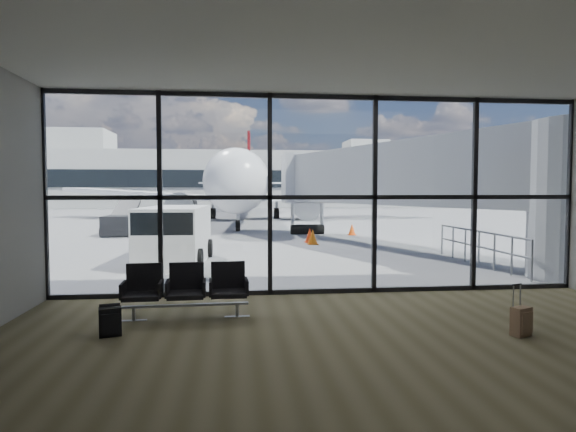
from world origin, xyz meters
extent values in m
plane|color=slate|center=(0.00, 40.00, 0.00)|extent=(220.00, 220.00, 0.00)
cube|color=brown|center=(0.00, -4.00, 0.01)|extent=(12.00, 8.00, 0.01)
cube|color=silver|center=(0.00, -4.00, 4.50)|extent=(12.00, 8.00, 0.02)
cube|color=#AAAAA6|center=(0.00, -8.00, 2.25)|extent=(12.00, 0.02, 4.50)
cube|color=white|center=(0.00, 0.00, 2.25)|extent=(12.00, 0.04, 4.50)
cube|color=black|center=(0.00, 0.00, 0.06)|extent=(12.00, 0.12, 0.10)
cube|color=black|center=(0.00, 0.00, 2.20)|extent=(12.00, 0.12, 0.10)
cube|color=black|center=(0.00, 0.00, 4.44)|extent=(12.00, 0.12, 0.10)
cube|color=black|center=(-6.00, 0.00, 2.25)|extent=(0.10, 0.12, 4.50)
cube|color=black|center=(-3.60, 0.00, 2.25)|extent=(0.10, 0.12, 4.50)
cube|color=black|center=(-1.20, 0.00, 2.25)|extent=(0.10, 0.12, 4.50)
cube|color=black|center=(1.20, 0.00, 2.25)|extent=(0.10, 0.12, 4.50)
cube|color=black|center=(3.60, 0.00, 2.25)|extent=(0.10, 0.12, 4.50)
cube|color=black|center=(6.00, 0.00, 2.25)|extent=(0.10, 0.12, 4.50)
cube|color=#B0B3B6|center=(4.55, 8.00, 3.00)|extent=(7.45, 14.81, 2.40)
cube|color=#B0B3B6|center=(1.90, 15.00, 3.00)|extent=(2.60, 2.20, 2.60)
cylinder|color=gray|center=(1.10, 15.00, 0.90)|extent=(0.20, 0.20, 1.80)
cylinder|color=gray|center=(2.70, 15.00, 0.90)|extent=(0.20, 0.20, 1.80)
cylinder|color=black|center=(1.90, 15.00, 0.25)|extent=(1.80, 0.56, 0.56)
cylinder|color=gray|center=(5.60, 0.80, 0.55)|extent=(0.06, 0.06, 1.10)
cylinder|color=gray|center=(5.60, 1.70, 0.55)|extent=(0.06, 0.06, 1.10)
cylinder|color=gray|center=(5.60, 2.60, 0.55)|extent=(0.06, 0.06, 1.10)
cylinder|color=gray|center=(5.60, 3.50, 0.55)|extent=(0.06, 0.06, 1.10)
cylinder|color=gray|center=(5.60, 4.40, 0.55)|extent=(0.06, 0.06, 1.10)
cylinder|color=gray|center=(5.60, 5.30, 0.55)|extent=(0.06, 0.06, 1.10)
cylinder|color=gray|center=(5.60, 6.20, 0.55)|extent=(0.06, 0.06, 1.10)
cylinder|color=gray|center=(5.60, 3.50, 1.08)|extent=(0.06, 5.40, 0.06)
cylinder|color=gray|center=(5.60, 3.50, 0.60)|extent=(0.06, 5.40, 0.06)
cube|color=#B8B9B4|center=(0.00, 62.00, 4.00)|extent=(80.00, 12.00, 8.00)
cube|color=black|center=(0.00, 55.90, 4.00)|extent=(80.00, 0.20, 2.40)
cube|color=#B8B9B4|center=(-25.00, 62.00, 9.50)|extent=(10.00, 8.00, 3.00)
cube|color=#B8B9B4|center=(18.00, 62.00, 9.00)|extent=(6.00, 6.00, 2.00)
cylinder|color=#382619|center=(-39.00, 72.00, 1.53)|extent=(0.50, 0.50, 3.06)
sphere|color=black|center=(-39.00, 72.00, 5.27)|extent=(5.61, 5.61, 5.61)
cylinder|color=#382619|center=(-33.00, 72.00, 1.71)|extent=(0.50, 0.50, 3.42)
sphere|color=black|center=(-33.00, 72.00, 5.89)|extent=(6.27, 6.27, 6.27)
cylinder|color=#382619|center=(-27.00, 72.00, 1.35)|extent=(0.50, 0.50, 2.70)
sphere|color=black|center=(-27.00, 72.00, 4.65)|extent=(4.95, 4.95, 4.95)
cylinder|color=#382619|center=(-21.00, 72.00, 1.53)|extent=(0.50, 0.50, 3.06)
sphere|color=black|center=(-21.00, 72.00, 5.27)|extent=(5.61, 5.61, 5.61)
cylinder|color=#382619|center=(-15.00, 72.00, 1.71)|extent=(0.50, 0.50, 3.42)
sphere|color=black|center=(-15.00, 72.00, 5.89)|extent=(6.27, 6.27, 6.27)
cube|color=gray|center=(-2.87, -1.89, 0.26)|extent=(2.27, 0.18, 0.04)
cube|color=black|center=(-3.64, -1.92, 0.45)|extent=(0.66, 0.62, 0.08)
cube|color=black|center=(-3.66, -1.64, 0.72)|extent=(0.64, 0.10, 0.57)
cube|color=black|center=(-2.87, -1.89, 0.45)|extent=(0.66, 0.62, 0.08)
cube|color=black|center=(-2.88, -1.60, 0.72)|extent=(0.64, 0.10, 0.57)
cube|color=black|center=(-2.10, -1.86, 0.45)|extent=(0.66, 0.62, 0.08)
cube|color=black|center=(-2.11, -1.57, 0.72)|extent=(0.64, 0.10, 0.57)
cylinder|color=gray|center=(-3.80, -1.93, 0.13)|extent=(0.06, 0.06, 0.26)
cylinder|color=gray|center=(-1.95, -1.85, 0.13)|extent=(0.06, 0.06, 0.26)
cube|color=black|center=(-3.98, -2.82, 0.23)|extent=(0.39, 0.30, 0.47)
cube|color=black|center=(-3.95, -2.94, 0.23)|extent=(0.28, 0.14, 0.32)
cylinder|color=black|center=(-4.01, -2.72, 0.47)|extent=(0.33, 0.17, 0.09)
cube|color=#7E6046|center=(2.59, -3.55, 0.25)|extent=(0.36, 0.29, 0.46)
cube|color=#7E6046|center=(2.63, -3.65, 0.25)|extent=(0.25, 0.13, 0.34)
cylinder|color=gray|center=(2.48, -3.51, 0.64)|extent=(0.02, 0.02, 0.39)
cylinder|color=gray|center=(2.63, -3.44, 0.64)|extent=(0.02, 0.02, 0.39)
cube|color=black|center=(2.56, -3.47, 0.83)|extent=(0.20, 0.10, 0.02)
cylinder|color=black|center=(2.48, -3.51, 0.03)|extent=(0.04, 0.06, 0.05)
cylinder|color=black|center=(2.63, -3.44, 0.03)|extent=(0.04, 0.06, 0.05)
cylinder|color=white|center=(-1.20, 29.69, 2.88)|extent=(5.02, 28.95, 3.55)
sphere|color=white|center=(-1.93, 15.30, 2.88)|extent=(3.55, 3.55, 3.55)
cone|color=white|center=(-0.34, 46.47, 3.17)|extent=(3.84, 5.93, 3.55)
cube|color=black|center=(-1.90, 15.88, 3.36)|extent=(2.17, 1.26, 0.48)
cube|color=white|center=(-9.30, 31.06, 2.06)|extent=(14.62, 8.19, 1.14)
cylinder|color=black|center=(-6.23, 28.98, 1.10)|extent=(2.18, 3.36, 2.02)
cube|color=white|center=(-3.43, 46.15, 3.26)|extent=(5.55, 3.03, 0.17)
cube|color=white|center=(7.00, 30.23, 2.06)|extent=(14.76, 6.90, 1.14)
cylinder|color=black|center=(3.74, 28.48, 1.10)|extent=(2.18, 3.36, 2.02)
cube|color=white|center=(2.70, 45.83, 3.26)|extent=(5.49, 2.54, 0.17)
cube|color=maroon|center=(-0.34, 46.47, 6.34)|extent=(0.47, 3.66, 5.76)
cylinder|color=gray|center=(-1.83, 17.22, 0.67)|extent=(0.19, 0.19, 1.34)
cylinder|color=black|center=(-1.83, 17.22, 0.34)|extent=(0.27, 0.68, 0.67)
cylinder|color=black|center=(-3.86, 30.30, 0.43)|extent=(0.48, 0.94, 0.92)
cylinder|color=black|center=(1.51, 30.03, 0.43)|extent=(0.48, 0.94, 0.92)
cube|color=silver|center=(-3.91, 5.08, 0.92)|extent=(2.05, 4.30, 1.83)
cube|color=black|center=(-3.99, 3.53, 1.42)|extent=(1.80, 1.19, 0.64)
cylinder|color=black|center=(-4.89, 3.76, 0.32)|extent=(0.26, 0.65, 0.64)
cylinder|color=black|center=(-3.06, 3.66, 0.32)|extent=(0.26, 0.65, 0.64)
cylinder|color=black|center=(-4.75, 6.50, 0.32)|extent=(0.26, 0.65, 0.64)
cylinder|color=black|center=(-2.92, 6.41, 0.32)|extent=(0.26, 0.65, 0.64)
cube|color=black|center=(-8.04, 15.62, 0.55)|extent=(1.40, 3.00, 1.00)
cube|color=black|center=(-8.04, 16.82, 1.30)|extent=(1.20, 2.50, 1.03)
cylinder|color=black|center=(-8.74, 14.62, 0.25)|extent=(0.20, 0.50, 0.50)
cylinder|color=black|center=(-7.34, 14.62, 0.25)|extent=(0.20, 0.50, 0.50)
cylinder|color=black|center=(-8.74, 16.62, 0.25)|extent=(0.20, 0.50, 0.50)
cylinder|color=black|center=(-7.34, 16.62, 0.25)|extent=(0.20, 0.50, 0.50)
cube|color=yellow|center=(-13.63, 15.53, 0.41)|extent=(2.03, 2.83, 0.73)
cube|color=gray|center=(-13.46, 16.24, 1.46)|extent=(1.74, 2.32, 1.35)
cylinder|color=black|center=(-13.15, 14.47, 0.20)|extent=(0.27, 0.43, 0.40)
cylinder|color=black|center=(-14.12, 16.59, 0.20)|extent=(0.27, 0.43, 0.40)
cylinder|color=black|center=(-12.71, 16.24, 0.20)|extent=(0.27, 0.43, 0.40)
cube|color=#D3610B|center=(1.39, 10.03, 0.02)|extent=(0.47, 0.47, 0.03)
cone|color=#D3610B|center=(1.39, 10.03, 0.33)|extent=(0.45, 0.45, 0.67)
cube|color=red|center=(1.39, 10.85, 0.02)|extent=(0.45, 0.45, 0.03)
cone|color=red|center=(1.39, 10.85, 0.32)|extent=(0.43, 0.43, 0.65)
cube|color=#FF520D|center=(4.17, 14.19, 0.02)|extent=(0.42, 0.42, 0.03)
cone|color=#FF520D|center=(4.17, 14.19, 0.30)|extent=(0.40, 0.40, 0.60)
camera|label=1|loc=(-1.96, -10.72, 2.35)|focal=30.00mm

